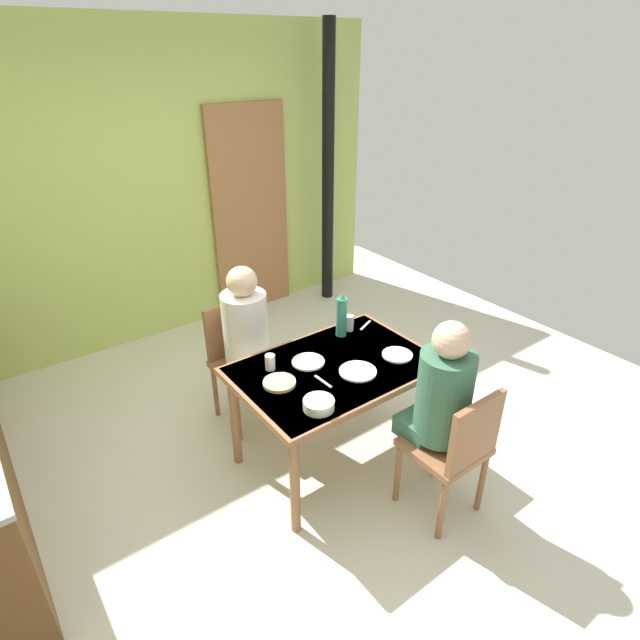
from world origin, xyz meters
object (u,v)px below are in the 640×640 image
water_bottle_green_near (341,316)px  serving_bowl_center (319,404)px  person_far_diner (246,329)px  dining_table (335,377)px  chair_near_diner (455,447)px  chair_far_diner (240,357)px  person_near_diner (442,393)px

water_bottle_green_near → serving_bowl_center: bearing=-137.1°
person_far_diner → water_bottle_green_near: 0.63m
water_bottle_green_near → person_far_diner: bearing=145.6°
serving_bowl_center → dining_table: bearing=40.5°
dining_table → serving_bowl_center: (-0.33, -0.28, 0.11)m
chair_near_diner → chair_far_diner: (-0.50, 1.53, 0.00)m
chair_near_diner → chair_far_diner: bearing=108.1°
water_bottle_green_near → serving_bowl_center: size_ratio=1.79×
chair_near_diner → serving_bowl_center: 0.79m
chair_far_diner → water_bottle_green_near: water_bottle_green_near is taller
water_bottle_green_near → person_near_diner: bearing=-91.3°
dining_table → person_far_diner: bearing=112.0°
water_bottle_green_near → dining_table: bearing=-134.4°
water_bottle_green_near → serving_bowl_center: (-0.59, -0.55, -0.12)m
person_near_diner → person_far_diner: bearing=111.7°
serving_bowl_center → water_bottle_green_near: bearing=42.9°
chair_far_diner → person_near_diner: size_ratio=1.13×
dining_table → person_near_diner: 0.69m
chair_far_diner → person_near_diner: person_near_diner is taller
dining_table → person_near_diner: bearing=-68.6°
person_far_diner → water_bottle_green_near: person_far_diner is taller
chair_near_diner → person_far_diner: size_ratio=1.13×
dining_table → chair_far_diner: bearing=108.4°
person_near_diner → chair_far_diner: bearing=109.7°
dining_table → chair_far_diner: chair_far_diner is taller
person_near_diner → water_bottle_green_near: 0.90m
chair_near_diner → person_near_diner: person_near_diner is taller
dining_table → chair_far_diner: (-0.25, 0.76, -0.14)m
serving_bowl_center → chair_near_diner: bearing=-40.4°
dining_table → person_near_diner: (0.25, -0.63, 0.14)m
chair_near_diner → person_near_diner: (0.00, 0.14, 0.28)m
person_near_diner → water_bottle_green_near: bearing=88.7°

